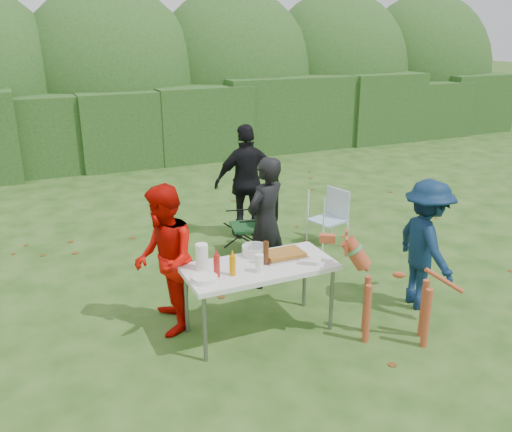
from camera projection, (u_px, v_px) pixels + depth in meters
name	position (u px, v px, depth m)	size (l,w,h in m)	color
ground	(301.00, 334.00, 5.52)	(80.00, 80.00, 0.00)	#1E4211
hedge_row	(129.00, 127.00, 12.12)	(22.00, 1.40, 1.70)	#23471C
shrub_backdrop	(113.00, 86.00, 13.25)	(20.00, 2.60, 3.20)	#3D6628
folding_table	(259.00, 270.00, 5.36)	(1.50, 0.70, 0.74)	silver
person_cook	(266.00, 223.00, 6.35)	(0.58, 0.38, 1.58)	black
person_red_jacket	(164.00, 260.00, 5.38)	(0.75, 0.58, 1.53)	#C10903
person_black_puffy	(247.00, 182.00, 7.86)	(0.98, 0.41, 1.68)	black
child	(426.00, 245.00, 5.87)	(0.94, 0.54, 1.45)	#0B213E
dog	(398.00, 291.00, 5.27)	(1.12, 0.45, 1.07)	#A44427
camping_chair	(249.00, 223.00, 7.37)	(0.55, 0.55, 0.88)	#143E1B
lawn_chair	(328.00, 218.00, 7.68)	(0.47, 0.47, 0.80)	teal
food_tray	(284.00, 256.00, 5.52)	(0.45, 0.30, 0.02)	#B7B7BA
focaccia_bread	(284.00, 253.00, 5.51)	(0.40, 0.26, 0.04)	#9B6223
mustard_bottle	(233.00, 265.00, 5.09)	(0.06, 0.06, 0.20)	#CC7C02
ketchup_bottle	(217.00, 266.00, 5.06)	(0.06, 0.06, 0.22)	#AE1D19
beer_bottle	(266.00, 253.00, 5.32)	(0.06, 0.06, 0.24)	#47230F
paper_towel_roll	(202.00, 257.00, 5.21)	(0.12, 0.12, 0.26)	white
cup_stack	(259.00, 263.00, 5.16)	(0.08, 0.08, 0.18)	white
pasta_bowl	(254.00, 250.00, 5.56)	(0.26, 0.26, 0.10)	silver
plate_stack	(205.00, 279.00, 4.99)	(0.24, 0.24, 0.05)	white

